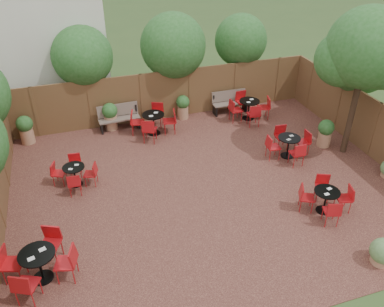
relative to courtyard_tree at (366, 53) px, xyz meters
name	(u,v)px	position (x,y,z in m)	size (l,w,h in m)	color
ground	(209,186)	(-5.27, -0.42, -3.63)	(80.00, 80.00, 0.00)	#354F23
courtyard_paving	(209,186)	(-5.27, -0.42, -3.62)	(12.00, 10.00, 0.02)	#351815
fence_back	(166,95)	(-5.27, 4.58, -2.63)	(12.00, 0.08, 2.00)	brown
fence_right	(374,130)	(0.73, -0.42, -2.63)	(0.08, 10.00, 2.00)	brown
neighbour_building	(33,9)	(-9.77, 7.58, 0.37)	(5.00, 4.00, 8.00)	beige
overhang_foliage	(128,81)	(-7.09, 2.27, -0.90)	(15.75, 10.60, 2.59)	#1F541B
courtyard_tree	(366,53)	(0.00, 0.00, 0.00)	(2.73, 2.63, 5.04)	black
park_bench_left	(119,117)	(-7.29, 4.21, -3.10)	(1.60, 0.56, 0.98)	brown
park_bench_right	(230,102)	(-2.64, 4.21, -3.13)	(1.49, 0.50, 0.92)	brown
bistro_tables	(193,158)	(-5.44, 0.61, -3.15)	(9.85, 7.73, 0.95)	black
planters	(154,121)	(-6.11, 3.36, -3.04)	(10.82, 4.27, 1.08)	#A47152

